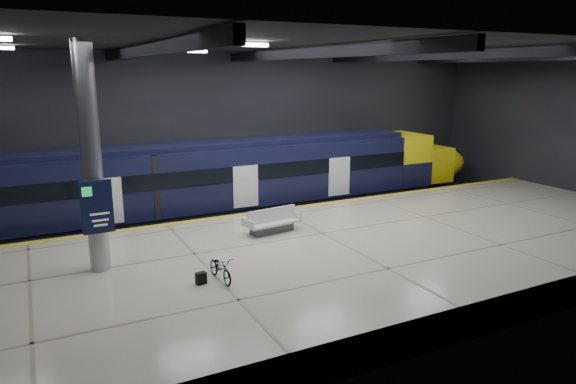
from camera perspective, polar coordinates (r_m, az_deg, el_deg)
ground at (r=20.75m, az=2.40°, el=-6.72°), size 30.00×30.00×0.00m
room_shell at (r=19.55m, az=2.55°, el=9.24°), size 30.10×16.10×8.05m
platform at (r=18.56m, az=6.21°, el=-7.45°), size 30.00×11.00×1.10m
safety_strip at (r=22.74m, az=-0.96°, el=-1.98°), size 30.00×0.40×0.01m
rails at (r=25.43m, az=-3.67°, el=-2.75°), size 30.00×1.52×0.16m
train at (r=24.18m, az=-8.64°, el=1.12°), size 29.40×2.84×3.79m
bench at (r=19.54m, az=-1.82°, el=-3.56°), size 2.26×1.18×0.95m
bicycle at (r=15.31m, az=-7.51°, el=-8.39°), size 0.62×1.46×0.75m
pannier_bag at (r=15.22m, az=-9.64°, el=-9.42°), size 0.32×0.22×0.35m
info_column at (r=16.25m, az=-20.98°, el=3.06°), size 0.90×0.78×6.90m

